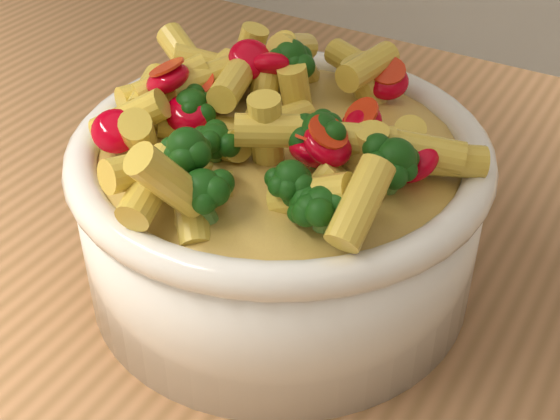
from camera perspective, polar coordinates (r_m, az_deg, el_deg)
The scene contains 2 objects.
serving_bowl at distance 0.43m, azimuth 0.00°, elevation 0.13°, with size 0.23×0.23×0.10m.
pasta_salad at distance 0.40m, azimuth 0.00°, elevation 7.06°, with size 0.18×0.18×0.04m.
Camera 1 is at (0.09, -0.24, 1.21)m, focal length 50.00 mm.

